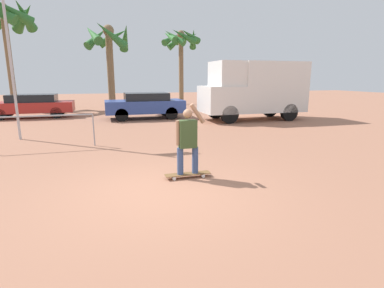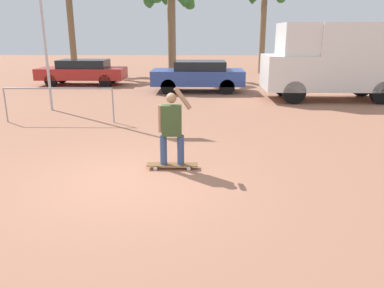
% 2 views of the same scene
% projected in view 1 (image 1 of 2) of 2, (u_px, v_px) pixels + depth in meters
% --- Properties ---
extents(ground_plane, '(80.00, 80.00, 0.00)m').
position_uv_depth(ground_plane, '(161.00, 191.00, 5.99)').
color(ground_plane, '#A36B51').
extents(skateboard, '(1.04, 0.23, 0.10)m').
position_uv_depth(skateboard, '(188.00, 174.00, 6.78)').
color(skateboard, brown).
rests_on(skateboard, ground_plane).
extents(person_skateboarder, '(0.67, 0.22, 1.58)m').
position_uv_depth(person_skateboarder, '(188.00, 138.00, 6.60)').
color(person_skateboarder, '#384C7A').
rests_on(person_skateboarder, skateboard).
extents(camper_van, '(5.47, 2.20, 3.03)m').
position_uv_depth(camper_van, '(255.00, 89.00, 15.88)').
color(camper_van, black).
rests_on(camper_van, ground_plane).
extents(parked_car_blue, '(4.24, 1.93, 1.41)m').
position_uv_depth(parked_car_blue, '(145.00, 105.00, 16.52)').
color(parked_car_blue, black).
rests_on(parked_car_blue, ground_plane).
extents(parked_car_red, '(4.49, 1.79, 1.31)m').
position_uv_depth(parked_car_red, '(32.00, 105.00, 16.93)').
color(parked_car_red, black).
rests_on(parked_car_red, ground_plane).
extents(palm_tree_near_van, '(3.28, 3.33, 6.16)m').
position_uv_depth(palm_tree_near_van, '(181.00, 42.00, 24.50)').
color(palm_tree_near_van, brown).
rests_on(palm_tree_near_van, ground_plane).
extents(palm_tree_center_background, '(3.24, 3.27, 5.82)m').
position_uv_depth(palm_tree_center_background, '(108.00, 43.00, 20.18)').
color(palm_tree_center_background, brown).
rests_on(palm_tree_center_background, ground_plane).
extents(palm_tree_far_left, '(4.35, 4.36, 7.42)m').
position_uv_depth(palm_tree_far_left, '(3.00, 17.00, 20.09)').
color(palm_tree_far_left, brown).
rests_on(palm_tree_far_left, ground_plane).
extents(flagpole, '(1.11, 0.12, 6.42)m').
position_uv_depth(flagpole, '(10.00, 34.00, 10.26)').
color(flagpole, '#B7B7BC').
rests_on(flagpole, ground_plane).
extents(plaza_railing_segment, '(3.36, 0.05, 1.08)m').
position_uv_depth(plaza_railing_segment, '(37.00, 122.00, 9.34)').
color(plaza_railing_segment, '#99999E').
rests_on(plaza_railing_segment, ground_plane).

